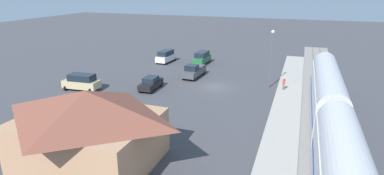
{
  "coord_description": "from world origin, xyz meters",
  "views": [
    {
      "loc": [
        -10.93,
        39.92,
        13.48
      ],
      "look_at": [
        1.83,
        4.21,
        1.0
      ],
      "focal_mm": 29.01,
      "sensor_mm": 36.0,
      "label": 1
    }
  ],
  "objects": [
    {
      "name": "platform",
      "position": [
        -10.0,
        0.0,
        0.15
      ],
      "size": [
        3.2,
        46.0,
        0.3
      ],
      "color": "#A8A399",
      "rests_on": "ground"
    },
    {
      "name": "pickup_charcoal",
      "position": [
        4.29,
        -3.61,
        1.03
      ],
      "size": [
        2.24,
        5.49,
        2.14
      ],
      "color": "#47494F",
      "rests_on": "ground"
    },
    {
      "name": "railway_track",
      "position": [
        -14.0,
        0.0,
        0.09
      ],
      "size": [
        4.8,
        70.0,
        0.3
      ],
      "color": "gray",
      "rests_on": "ground"
    },
    {
      "name": "station_building",
      "position": [
        4.0,
        22.0,
        3.14
      ],
      "size": [
        10.97,
        8.6,
        6.03
      ],
      "color": "tan",
      "rests_on": "ground"
    },
    {
      "name": "ground_plane",
      "position": [
        0.0,
        0.0,
        0.0
      ],
      "size": [
        200.0,
        200.0,
        0.0
      ],
      "primitive_type": "plane",
      "color": "#424247"
    },
    {
      "name": "suv_tan",
      "position": [
        16.56,
        7.33,
        1.15
      ],
      "size": [
        5.04,
        2.69,
        2.22
      ],
      "color": "#C6B284",
      "rests_on": "ground"
    },
    {
      "name": "sedan_black",
      "position": [
        7.89,
        3.92,
        0.88
      ],
      "size": [
        2.02,
        4.57,
        1.74
      ],
      "color": "black",
      "rests_on": "ground"
    },
    {
      "name": "suv_white",
      "position": [
        12.4,
        -11.2,
        1.15
      ],
      "size": [
        2.24,
        5.0,
        2.22
      ],
      "color": "white",
      "rests_on": "ground"
    },
    {
      "name": "light_pole_near_platform",
      "position": [
        -7.2,
        -2.06,
        4.99
      ],
      "size": [
        0.44,
        0.44,
        7.96
      ],
      "color": "#515156",
      "rests_on": "ground"
    },
    {
      "name": "pedestrian_on_platform",
      "position": [
        -9.21,
        -0.97,
        1.28
      ],
      "size": [
        0.36,
        0.36,
        1.71
      ],
      "color": "brown",
      "rests_on": "platform"
    },
    {
      "name": "suv_green",
      "position": [
        5.82,
        -12.23,
        1.15
      ],
      "size": [
        2.15,
        4.97,
        2.22
      ],
      "color": "#236638",
      "rests_on": "ground"
    }
  ]
}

